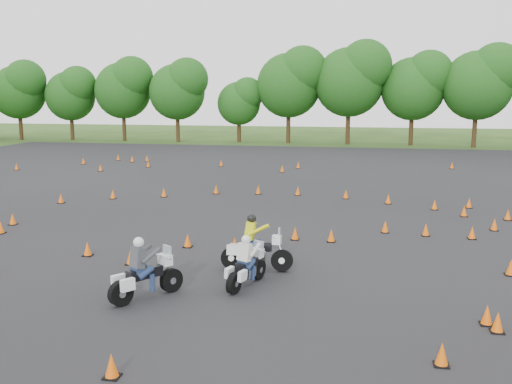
% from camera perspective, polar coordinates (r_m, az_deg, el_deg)
% --- Properties ---
extents(ground, '(140.00, 140.00, 0.00)m').
position_cam_1_polar(ground, '(20.14, -2.11, -5.30)').
color(ground, '#2D5119').
rests_on(ground, ground).
extents(asphalt_pad, '(62.00, 62.00, 0.00)m').
position_cam_1_polar(asphalt_pad, '(25.87, 0.82, -1.85)').
color(asphalt_pad, black).
rests_on(asphalt_pad, ground).
extents(treeline, '(86.96, 32.70, 10.94)m').
position_cam_1_polar(treeline, '(54.10, 7.43, 9.20)').
color(treeline, '#1B4A15').
rests_on(treeline, ground).
extents(traffic_cones, '(35.78, 32.99, 0.45)m').
position_cam_1_polar(traffic_cones, '(25.41, 0.44, -1.55)').
color(traffic_cones, '#EC5D09').
rests_on(traffic_cones, asphalt_pad).
extents(rider_grey, '(1.82, 2.14, 1.67)m').
position_cam_1_polar(rider_grey, '(15.08, -10.92, -7.44)').
color(rider_grey, '#3A3C41').
rests_on(rider_grey, ground).
extents(rider_yellow, '(2.20, 0.70, 1.69)m').
position_cam_1_polar(rider_yellow, '(17.07, 0.04, -5.15)').
color(rider_yellow, yellow).
rests_on(rider_yellow, ground).
extents(rider_white, '(1.17, 2.03, 1.50)m').
position_cam_1_polar(rider_white, '(15.75, -1.00, -6.83)').
color(rider_white, silver).
rests_on(rider_white, ground).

